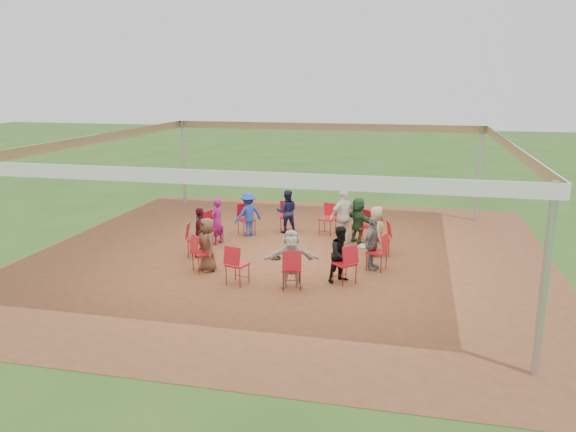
% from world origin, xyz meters
% --- Properties ---
extents(ground, '(80.00, 80.00, 0.00)m').
position_xyz_m(ground, '(0.00, 0.00, 0.00)').
color(ground, '#2C5219').
rests_on(ground, ground).
extents(dirt_patch, '(13.00, 13.00, 0.00)m').
position_xyz_m(dirt_patch, '(0.00, 0.00, 0.01)').
color(dirt_patch, brown).
rests_on(dirt_patch, ground).
extents(tent, '(10.33, 10.33, 3.00)m').
position_xyz_m(tent, '(0.00, 0.00, 2.37)').
color(tent, '#B2B2B7').
rests_on(tent, ground).
extents(chair_0, '(0.54, 0.52, 0.90)m').
position_xyz_m(chair_0, '(2.27, -0.63, 0.45)').
color(chair_0, red).
rests_on(chair_0, ground).
extents(chair_1, '(0.53, 0.52, 0.90)m').
position_xyz_m(chair_1, '(2.28, 0.59, 0.45)').
color(chair_1, red).
rests_on(chair_1, ground).
extents(chair_2, '(0.61, 0.61, 0.90)m').
position_xyz_m(chair_2, '(1.68, 1.65, 0.45)').
color(chair_2, red).
rests_on(chair_2, ground).
extents(chair_3, '(0.52, 0.54, 0.90)m').
position_xyz_m(chair_3, '(0.63, 2.27, 0.45)').
color(chair_3, red).
rests_on(chair_3, ground).
extents(chair_4, '(0.52, 0.53, 0.90)m').
position_xyz_m(chair_4, '(-0.59, 2.28, 0.45)').
color(chair_4, red).
rests_on(chair_4, ground).
extents(chair_5, '(0.61, 0.61, 0.90)m').
position_xyz_m(chair_5, '(-1.65, 1.68, 0.45)').
color(chair_5, red).
rests_on(chair_5, ground).
extents(chair_6, '(0.54, 0.52, 0.90)m').
position_xyz_m(chair_6, '(-2.27, 0.63, 0.45)').
color(chair_6, red).
rests_on(chair_6, ground).
extents(chair_7, '(0.53, 0.52, 0.90)m').
position_xyz_m(chair_7, '(-2.28, -0.59, 0.45)').
color(chair_7, red).
rests_on(chair_7, ground).
extents(chair_8, '(0.61, 0.61, 0.90)m').
position_xyz_m(chair_8, '(-1.68, -1.65, 0.45)').
color(chair_8, red).
rests_on(chair_8, ground).
extents(chair_9, '(0.52, 0.54, 0.90)m').
position_xyz_m(chair_9, '(-0.63, -2.27, 0.45)').
color(chair_9, red).
rests_on(chair_9, ground).
extents(chair_10, '(0.52, 0.53, 0.90)m').
position_xyz_m(chair_10, '(0.59, -2.28, 0.45)').
color(chair_10, red).
rests_on(chair_10, ground).
extents(chair_11, '(0.61, 0.61, 0.90)m').
position_xyz_m(chair_11, '(1.65, -1.68, 0.45)').
color(chair_11, red).
rests_on(chair_11, ground).
extents(person_seated_0, '(0.57, 0.82, 1.27)m').
position_xyz_m(person_seated_0, '(2.15, -0.60, 0.64)').
color(person_seated_0, slate).
rests_on(person_seated_0, ground).
extents(person_seated_1, '(0.49, 0.69, 1.27)m').
position_xyz_m(person_seated_1, '(2.17, 0.56, 0.64)').
color(person_seated_1, tan).
rests_on(person_seated_1, ground).
extents(person_seated_2, '(1.14, 1.15, 1.27)m').
position_xyz_m(person_seated_2, '(1.60, 1.57, 0.64)').
color(person_seated_2, '#24492A').
rests_on(person_seated_2, ground).
extents(person_seated_3, '(0.69, 0.50, 1.27)m').
position_xyz_m(person_seated_3, '(-0.56, 2.17, 0.64)').
color(person_seated_3, '#17173A').
rests_on(person_seated_3, ground).
extents(person_seated_4, '(0.87, 0.87, 1.27)m').
position_xyz_m(person_seated_4, '(-1.57, 1.60, 0.64)').
color(person_seated_4, '#1E3C9B').
rests_on(person_seated_4, ground).
extents(person_seated_5, '(0.42, 0.53, 1.27)m').
position_xyz_m(person_seated_5, '(-2.15, 0.60, 0.64)').
color(person_seated_5, '#7F1465').
rests_on(person_seated_5, ground).
extents(person_seated_6, '(0.56, 0.82, 1.27)m').
position_xyz_m(person_seated_6, '(-2.17, -0.56, 0.64)').
color(person_seated_6, '#440F1B').
rests_on(person_seated_6, ground).
extents(person_seated_7, '(0.68, 0.69, 1.27)m').
position_xyz_m(person_seated_7, '(-1.60, -1.57, 0.64)').
color(person_seated_7, brown).
rests_on(person_seated_7, ground).
extents(person_seated_8, '(1.25, 0.72, 1.27)m').
position_xyz_m(person_seated_8, '(0.56, -2.17, 0.64)').
color(person_seated_8, '#BBB3A5').
rests_on(person_seated_8, ground).
extents(person_seated_9, '(0.69, 0.69, 1.27)m').
position_xyz_m(person_seated_9, '(1.57, -1.60, 0.64)').
color(person_seated_9, black).
rests_on(person_seated_9, ground).
extents(standing_person, '(0.96, 0.94, 1.52)m').
position_xyz_m(standing_person, '(1.21, 1.41, 0.77)').
color(standing_person, silver).
rests_on(standing_person, ground).
extents(cable_coil, '(0.39, 0.39, 0.03)m').
position_xyz_m(cable_coil, '(-0.28, -0.33, 0.02)').
color(cable_coil, black).
rests_on(cable_coil, ground).
extents(laptop, '(0.35, 0.40, 0.24)m').
position_xyz_m(laptop, '(2.00, -0.56, 0.61)').
color(laptop, '#B7B7BC').
rests_on(laptop, ground).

